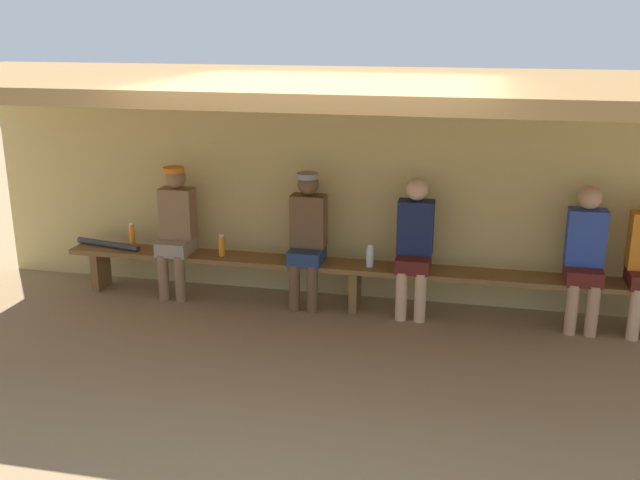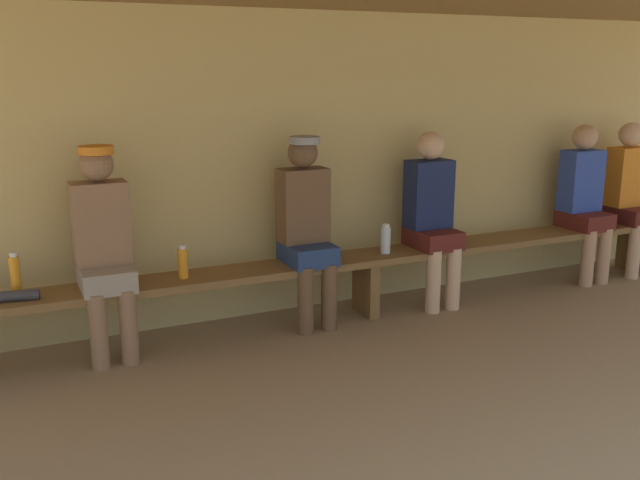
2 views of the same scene
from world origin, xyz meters
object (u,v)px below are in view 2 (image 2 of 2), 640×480
at_px(water_bottle_clear, 15,276).
at_px(player_shirtless_tan, 306,223).
at_px(water_bottle_blue, 385,239).
at_px(water_bottle_green, 183,263).
at_px(bench, 366,264).
at_px(player_middle, 585,197).
at_px(player_leftmost, 103,243).
at_px(player_in_red, 432,212).
at_px(player_near_post, 630,192).

bearing_deg(water_bottle_clear, player_shirtless_tan, -0.98).
relative_size(water_bottle_blue, water_bottle_green, 1.00).
distance_m(bench, water_bottle_green, 1.38).
bearing_deg(bench, water_bottle_green, -179.48).
distance_m(water_bottle_blue, water_bottle_clear, 2.53).
bearing_deg(player_middle, water_bottle_blue, -179.23).
xyz_separation_m(player_leftmost, player_middle, (3.97, -0.00, -0.02)).
height_order(bench, water_bottle_green, water_bottle_green).
bearing_deg(water_bottle_blue, player_in_red, 3.59).
height_order(player_shirtless_tan, water_bottle_green, player_shirtless_tan).
relative_size(player_near_post, player_middle, 1.00).
relative_size(player_middle, water_bottle_clear, 4.88).
bearing_deg(player_middle, water_bottle_green, -179.75).
xyz_separation_m(player_middle, water_bottle_clear, (-4.49, 0.03, -0.14)).
distance_m(bench, player_in_red, 0.66).
xyz_separation_m(player_near_post, player_shirtless_tan, (-3.14, 0.00, 0.02)).
height_order(water_bottle_blue, water_bottle_green, same).
bearing_deg(water_bottle_clear, player_near_post, -0.37).
height_order(player_in_red, player_near_post, same).
bearing_deg(player_middle, water_bottle_clear, 179.58).
bearing_deg(water_bottle_blue, player_near_post, 0.60).
bearing_deg(water_bottle_green, player_near_post, 0.22).
distance_m(player_near_post, water_bottle_blue, 2.51).
bearing_deg(player_leftmost, water_bottle_blue, -0.77).
bearing_deg(player_near_post, player_middle, 180.00).
height_order(player_in_red, player_middle, same).
distance_m(bench, water_bottle_blue, 0.23).
bearing_deg(player_middle, bench, -179.92).
xyz_separation_m(water_bottle_blue, water_bottle_green, (-1.52, 0.01, 0.00)).
bearing_deg(player_in_red, player_leftmost, 179.99).
bearing_deg(player_in_red, player_near_post, 0.00).
bearing_deg(player_in_red, player_middle, 0.00).
xyz_separation_m(player_near_post, water_bottle_blue, (-2.51, -0.03, -0.16)).
distance_m(player_leftmost, player_in_red, 2.43).
bearing_deg(player_shirtless_tan, water_bottle_blue, -2.45).
relative_size(bench, player_near_post, 4.49).
distance_m(player_leftmost, water_bottle_clear, 0.54).
relative_size(player_in_red, water_bottle_blue, 6.02).
relative_size(bench, player_in_red, 4.49).
distance_m(player_shirtless_tan, water_bottle_green, 0.91).
bearing_deg(water_bottle_blue, bench, 170.95).
relative_size(water_bottle_clear, water_bottle_green, 1.23).
bearing_deg(water_bottle_blue, water_bottle_green, 179.59).
relative_size(player_shirtless_tan, water_bottle_blue, 6.07).
xyz_separation_m(player_middle, water_bottle_blue, (-1.97, -0.03, -0.16)).
xyz_separation_m(bench, player_near_post, (2.65, 0.00, 0.34)).
bearing_deg(water_bottle_clear, water_bottle_blue, -1.35).
relative_size(player_leftmost, player_middle, 1.01).
relative_size(player_leftmost, player_shirtless_tan, 1.00).
height_order(player_near_post, player_middle, same).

